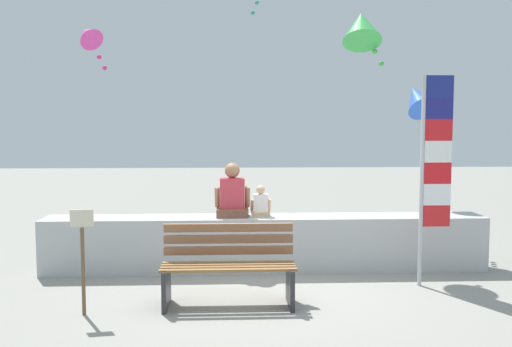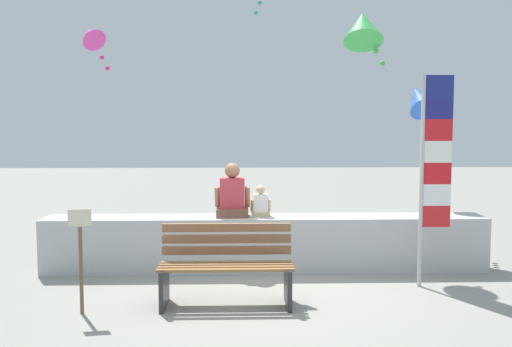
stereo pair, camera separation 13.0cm
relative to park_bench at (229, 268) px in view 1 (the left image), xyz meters
name	(u,v)px [view 1 (the left image)]	position (x,y,z in m)	size (l,w,h in m)	color
ground_plane	(270,288)	(0.51, 0.58, -0.41)	(40.00, 40.00, 0.00)	gray
seawall_ledge	(265,243)	(0.51, 1.50, -0.03)	(6.11, 0.60, 0.75)	#B3B6B7
park_bench	(229,268)	(0.00, 0.00, 0.00)	(1.50, 0.61, 0.88)	olive
person_adult	(232,196)	(0.05, 1.51, 0.63)	(0.49, 0.36, 0.75)	brown
person_child	(261,204)	(0.44, 1.51, 0.51)	(0.28, 0.21, 0.43)	tan
flag_banner	(432,163)	(2.53, 0.62, 1.13)	(0.39, 0.05, 2.63)	#B7B7BC
kite_green	(362,27)	(1.99, 2.23, 3.06)	(0.67, 0.81, 0.94)	green
kite_blue	(418,99)	(3.00, 2.63, 2.03)	(0.73, 0.76, 1.10)	blue
kite_magenta	(88,35)	(-2.39, 3.63, 3.14)	(0.65, 0.66, 0.85)	#DB3D9E
sign_post	(83,252)	(-1.54, -0.31, 0.27)	(0.24, 0.06, 1.13)	brown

